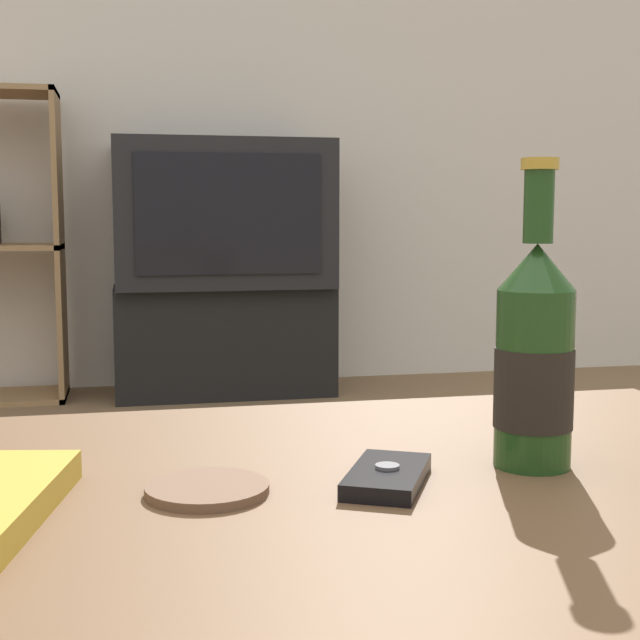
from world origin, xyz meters
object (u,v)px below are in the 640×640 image
tv_stand (224,340)px  beer_bottle (534,358)px  cell_phone (387,476)px  television (222,214)px

tv_stand → beer_bottle: size_ratio=3.07×
tv_stand → cell_phone: 2.77m
television → tv_stand: bearing=90.0°
tv_stand → television: bearing=-90.0°
television → cell_phone: (-0.16, -2.75, -0.22)m
cell_phone → television: bearing=113.7°
television → beer_bottle: television is taller
tv_stand → television: (0.00, -0.00, 0.49)m
beer_bottle → cell_phone: bearing=-169.5°
television → cell_phone: 2.77m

